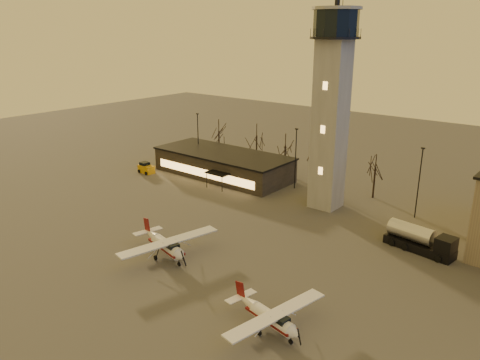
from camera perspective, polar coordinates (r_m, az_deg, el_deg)
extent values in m
plane|color=#3A3736|center=(49.54, -7.28, -12.96)|extent=(220.00, 220.00, 0.00)
cube|color=gray|center=(67.98, 10.89, 6.34)|extent=(4.00, 4.00, 24.00)
cylinder|color=black|center=(66.66, 11.53, 16.62)|extent=(6.80, 6.80, 0.30)
cylinder|color=black|center=(66.65, 11.63, 18.20)|extent=(6.00, 6.00, 3.40)
cylinder|color=gray|center=(66.70, 11.74, 19.83)|extent=(6.60, 6.60, 0.40)
cube|color=black|center=(84.19, -2.09, 1.88)|extent=(25.00, 10.00, 4.00)
cube|color=black|center=(83.61, -2.10, 3.29)|extent=(25.40, 10.40, 0.30)
cube|color=#FFBB59|center=(80.75, -4.42, 0.83)|extent=(22.00, 0.08, 1.40)
cube|color=black|center=(77.17, -2.77, 0.82)|extent=(4.00, 2.00, 0.20)
cylinder|color=black|center=(90.11, -5.13, 4.87)|extent=(0.16, 0.16, 10.00)
cube|color=black|center=(89.10, -5.22, 8.03)|extent=(0.50, 0.25, 0.18)
cylinder|color=black|center=(76.86, 6.78, 2.51)|extent=(0.16, 0.16, 10.00)
cube|color=black|center=(75.68, 6.92, 6.20)|extent=(0.50, 0.25, 0.18)
cylinder|color=black|center=(68.83, 20.95, -0.44)|extent=(0.16, 0.16, 10.00)
cube|color=black|center=(67.51, 21.42, 3.63)|extent=(0.50, 0.25, 0.18)
cylinder|color=black|center=(94.87, -2.57, 4.27)|extent=(0.28, 0.28, 5.74)
cylinder|color=black|center=(85.49, 5.50, 2.49)|extent=(0.28, 0.28, 5.25)
cylinder|color=black|center=(77.58, 9.39, 1.06)|extent=(0.28, 0.28, 6.16)
cylinder|color=black|center=(75.74, 16.03, -0.30)|extent=(0.28, 0.28, 4.97)
cylinder|color=black|center=(91.47, 2.03, 3.71)|extent=(0.28, 0.28, 5.60)
cylinder|color=silver|center=(42.57, 3.95, -16.57)|extent=(4.71, 2.14, 1.29)
cone|color=silver|center=(41.06, 6.66, -18.13)|extent=(1.11, 1.38, 1.23)
cone|color=silver|center=(44.55, 0.87, -14.56)|extent=(2.54, 1.53, 1.09)
cube|color=black|center=(41.74, 4.94, -16.64)|extent=(1.66, 1.31, 0.69)
cube|color=#610D0E|center=(42.72, 3.76, -16.51)|extent=(5.50, 2.33, 0.22)
cube|color=silver|center=(41.85, 4.46, -15.99)|extent=(3.55, 10.97, 0.14)
cube|color=silver|center=(45.07, 0.11, -13.99)|extent=(1.50, 3.38, 0.08)
cube|color=#610D0E|center=(44.77, 0.03, -13.19)|extent=(1.36, 0.34, 1.68)
cylinder|color=silver|center=(55.03, -8.87, -8.05)|extent=(5.34, 2.59, 1.45)
cone|color=silver|center=(52.66, -7.24, -9.23)|extent=(1.30, 1.58, 1.39)
cone|color=silver|center=(58.03, -10.73, -6.55)|extent=(2.89, 1.81, 1.23)
cube|color=black|center=(53.92, -8.31, -8.00)|extent=(1.90, 1.52, 0.78)
cube|color=#630F0E|center=(55.23, -8.99, -8.02)|extent=(6.22, 2.83, 0.25)
cube|color=silver|center=(54.21, -8.63, -7.43)|extent=(4.43, 12.36, 0.16)
cube|color=silver|center=(58.81, -11.20, -6.12)|extent=(1.82, 3.82, 0.09)
cube|color=#630F0E|center=(58.59, -11.29, -5.38)|extent=(1.53, 0.44, 1.90)
cube|color=black|center=(60.36, 20.98, -7.57)|extent=(8.50, 3.50, 1.07)
cube|color=black|center=(58.72, 23.82, -7.25)|extent=(2.24, 2.49, 1.75)
cube|color=black|center=(58.38, 24.46, -7.17)|extent=(0.36, 1.84, 0.97)
cylinder|color=silver|center=(60.21, 20.15, -5.96)|extent=(5.67, 2.81, 2.04)
cube|color=#BF870B|center=(87.70, -11.35, 1.32)|extent=(3.18, 1.81, 1.45)
cube|color=black|center=(87.79, -11.54, 1.89)|extent=(1.52, 1.52, 0.83)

